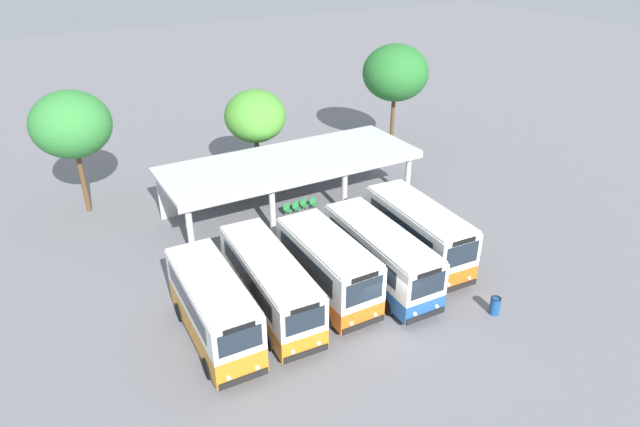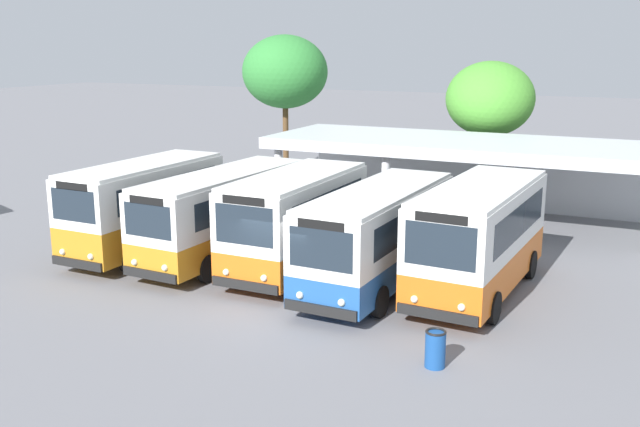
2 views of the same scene
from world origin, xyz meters
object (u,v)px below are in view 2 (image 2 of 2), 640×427
(waiting_chair_middle_seat, at_px, (464,212))
(litter_bin_apron, at_px, (435,349))
(city_bus_nearest_orange, at_px, (145,204))
(city_bus_fourth_amber, at_px, (378,233))
(city_bus_middle_cream, at_px, (296,219))
(waiting_chair_end_by_column, at_px, (434,209))
(waiting_chair_fourth_seat, at_px, (478,214))
(city_bus_fifth_blue, at_px, (479,234))
(city_bus_second_in_row, at_px, (224,211))
(waiting_chair_second_from_end, at_px, (448,211))

(waiting_chair_middle_seat, relative_size, litter_bin_apron, 0.96)
(city_bus_nearest_orange, height_order, city_bus_fourth_amber, city_bus_nearest_orange)
(city_bus_nearest_orange, relative_size, city_bus_middle_cream, 1.05)
(city_bus_middle_cream, relative_size, waiting_chair_end_by_column, 7.64)
(waiting_chair_fourth_seat, bearing_deg, city_bus_nearest_orange, -137.90)
(city_bus_nearest_orange, bearing_deg, waiting_chair_end_by_column, 48.23)
(city_bus_nearest_orange, distance_m, waiting_chair_middle_seat, 12.99)
(city_bus_nearest_orange, bearing_deg, litter_bin_apron, -21.43)
(city_bus_middle_cream, bearing_deg, litter_bin_apron, -39.16)
(city_bus_fifth_blue, distance_m, waiting_chair_end_by_column, 9.09)
(waiting_chair_end_by_column, bearing_deg, city_bus_second_in_row, -121.18)
(city_bus_fifth_blue, relative_size, litter_bin_apron, 8.16)
(litter_bin_apron, bearing_deg, city_bus_second_in_row, 149.73)
(waiting_chair_middle_seat, xyz_separation_m, waiting_chair_fourth_seat, (0.62, -0.14, 0.00))
(city_bus_fourth_amber, height_order, city_bus_fifth_blue, city_bus_fifth_blue)
(city_bus_nearest_orange, height_order, city_bus_fifth_blue, city_bus_fifth_blue)
(city_bus_middle_cream, distance_m, city_bus_fifth_blue, 5.89)
(waiting_chair_second_from_end, bearing_deg, city_bus_fourth_amber, -88.73)
(city_bus_middle_cream, xyz_separation_m, city_bus_fifth_blue, (5.87, 0.46, 0.03))
(city_bus_nearest_orange, relative_size, waiting_chair_second_from_end, 7.99)
(city_bus_fourth_amber, xyz_separation_m, waiting_chair_middle_seat, (0.43, 8.96, -1.18))
(waiting_chair_middle_seat, bearing_deg, waiting_chair_second_from_end, -168.18)
(city_bus_fourth_amber, relative_size, waiting_chair_end_by_column, 9.19)
(waiting_chair_end_by_column, bearing_deg, city_bus_fifth_blue, -65.34)
(city_bus_fourth_amber, bearing_deg, city_bus_nearest_orange, -179.46)
(city_bus_second_in_row, xyz_separation_m, waiting_chair_fourth_seat, (6.92, 8.31, -1.17))
(city_bus_second_in_row, height_order, waiting_chair_fourth_seat, city_bus_second_in_row)
(waiting_chair_middle_seat, height_order, waiting_chair_fourth_seat, same)
(city_bus_nearest_orange, xyz_separation_m, waiting_chair_middle_seat, (9.24, 9.05, -1.28))
(city_bus_second_in_row, bearing_deg, city_bus_nearest_orange, -168.57)
(city_bus_middle_cream, bearing_deg, city_bus_fourth_amber, -4.46)
(city_bus_nearest_orange, height_order, waiting_chair_second_from_end, city_bus_nearest_orange)
(waiting_chair_second_from_end, distance_m, waiting_chair_middle_seat, 0.63)
(city_bus_middle_cream, xyz_separation_m, litter_bin_apron, (6.21, -5.05, -1.35))
(city_bus_fifth_blue, height_order, waiting_chair_middle_seat, city_bus_fifth_blue)
(waiting_chair_fourth_seat, bearing_deg, city_bus_middle_cream, -114.86)
(waiting_chair_second_from_end, height_order, waiting_chair_middle_seat, same)
(waiting_chair_middle_seat, bearing_deg, city_bus_fifth_blue, -73.11)
(city_bus_nearest_orange, xyz_separation_m, waiting_chair_end_by_column, (7.99, 8.95, -1.28))
(city_bus_second_in_row, distance_m, waiting_chair_second_from_end, 10.14)
(waiting_chair_middle_seat, bearing_deg, city_bus_middle_cream, -111.06)
(city_bus_middle_cream, distance_m, waiting_chair_second_from_end, 9.12)
(city_bus_middle_cream, xyz_separation_m, waiting_chair_end_by_column, (2.12, 8.64, -1.28))
(waiting_chair_second_from_end, xyz_separation_m, litter_bin_apron, (3.46, -13.66, -0.07))
(city_bus_nearest_orange, bearing_deg, waiting_chair_fourth_seat, 42.10)
(city_bus_middle_cream, distance_m, waiting_chair_fourth_seat, 9.56)
(city_bus_fifth_blue, xyz_separation_m, waiting_chair_end_by_column, (-3.75, 8.18, -1.31))
(city_bus_second_in_row, distance_m, waiting_chair_fourth_seat, 10.88)
(city_bus_fourth_amber, xyz_separation_m, waiting_chair_second_from_end, (-0.20, 8.83, -1.18))
(city_bus_fifth_blue, bearing_deg, waiting_chair_end_by_column, 114.66)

